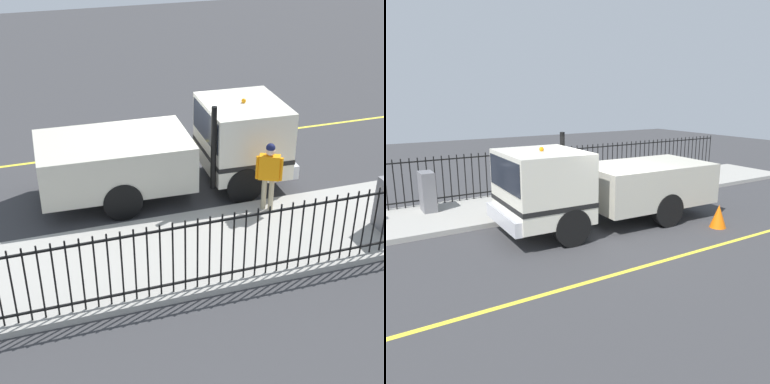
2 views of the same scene
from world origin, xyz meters
The scene contains 8 objects.
ground_plane centered at (0.00, 0.00, 0.00)m, with size 48.96×48.96×0.00m, color #38383A.
sidewalk_slab centered at (3.21, 0.00, 0.07)m, with size 3.06×22.26×0.14m, color #A3A099.
lane_marking centered at (-2.60, 0.00, 0.00)m, with size 0.12×20.03×0.01m, color yellow.
work_truck centered at (0.29, 0.23, 1.24)m, with size 2.53×6.53×2.61m.
worker_standing centered at (2.14, 1.73, 1.21)m, with size 0.43×0.57×1.74m.
iron_fence centered at (4.53, 0.00, 0.94)m, with size 0.04×18.95×1.58m.
utility_cabinet centered at (3.84, 3.96, 0.76)m, with size 0.69×0.40×1.23m, color slate.
traffic_cone centered at (-1.64, -2.74, 0.33)m, with size 0.46×0.46×0.66m, color orange.
Camera 2 is at (-8.77, 6.27, 3.66)m, focal length 37.56 mm.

